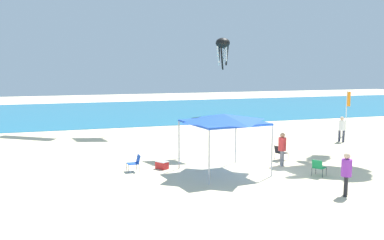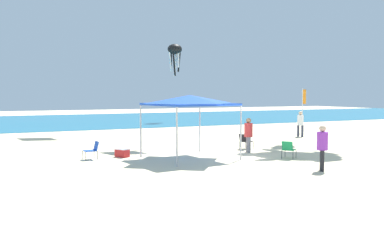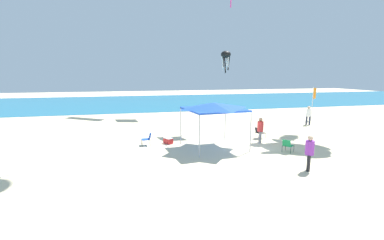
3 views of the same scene
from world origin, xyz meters
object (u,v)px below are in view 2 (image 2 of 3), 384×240
(person_beachcomber, at_px, (322,144))
(person_kite_handler, at_px, (248,132))
(canopy_tent, at_px, (190,101))
(folding_chair_left_of_tent, at_px, (93,149))
(kite_octopus_black, at_px, (175,51))
(folding_chair_facing_ocean, at_px, (245,140))
(person_far_stroller, at_px, (300,122))
(folding_chair_near_cooler, at_px, (288,148))
(banner_flag, at_px, (303,106))
(cooler_box, at_px, (122,153))

(person_beachcomber, relative_size, person_kite_handler, 1.01)
(canopy_tent, relative_size, person_kite_handler, 2.19)
(folding_chair_left_of_tent, bearing_deg, kite_octopus_black, 145.20)
(folding_chair_facing_ocean, height_order, person_far_stroller, person_far_stroller)
(folding_chair_near_cooler, relative_size, kite_octopus_black, 0.24)
(folding_chair_left_of_tent, height_order, person_beachcomber, person_beachcomber)
(folding_chair_facing_ocean, xyz_separation_m, banner_flag, (9.18, 6.17, 1.56))
(folding_chair_facing_ocean, bearing_deg, person_far_stroller, -79.50)
(folding_chair_left_of_tent, bearing_deg, person_far_stroller, 101.17)
(cooler_box, relative_size, banner_flag, 0.22)
(canopy_tent, distance_m, folding_chair_left_of_tent, 4.92)
(folding_chair_left_of_tent, xyz_separation_m, folding_chair_facing_ocean, (8.16, -0.02, 0.00))
(canopy_tent, xyz_separation_m, person_beachcomber, (3.21, -5.12, -1.62))
(person_far_stroller, bearing_deg, person_beachcomber, 121.20)
(person_far_stroller, bearing_deg, folding_chair_left_of_tent, 81.84)
(kite_octopus_black, bearing_deg, folding_chair_near_cooler, 139.50)
(canopy_tent, height_order, banner_flag, banner_flag)
(canopy_tent, relative_size, kite_octopus_black, 1.13)
(folding_chair_near_cooler, bearing_deg, cooler_box, 25.24)
(folding_chair_near_cooler, relative_size, person_beachcomber, 0.46)
(canopy_tent, distance_m, person_kite_handler, 3.88)
(folding_chair_left_of_tent, xyz_separation_m, person_beachcomber, (7.32, -6.73, 0.56))
(folding_chair_near_cooler, bearing_deg, folding_chair_facing_ocean, -36.16)
(person_kite_handler, bearing_deg, folding_chair_facing_ocean, 174.01)
(person_kite_handler, bearing_deg, person_beachcomber, 16.73)
(folding_chair_left_of_tent, relative_size, person_kite_handler, 0.47)
(kite_octopus_black, bearing_deg, banner_flag, 164.30)
(person_beachcomber, bearing_deg, banner_flag, 2.16)
(cooler_box, xyz_separation_m, person_far_stroller, (13.72, 3.71, 0.83))
(folding_chair_facing_ocean, bearing_deg, canopy_tent, 93.26)
(person_kite_handler, distance_m, kite_octopus_black, 25.04)
(folding_chair_left_of_tent, relative_size, folding_chair_facing_ocean, 1.00)
(folding_chair_facing_ocean, relative_size, banner_flag, 0.24)
(person_beachcomber, bearing_deg, folding_chair_left_of_tent, 87.44)
(canopy_tent, xyz_separation_m, person_far_stroller, (11.02, 5.41, -1.63))
(banner_flag, distance_m, person_far_stroller, 3.39)
(folding_chair_facing_ocean, bearing_deg, person_beachcomber, 154.65)
(banner_flag, bearing_deg, folding_chair_facing_ocean, -146.10)
(folding_chair_near_cooler, relative_size, person_kite_handler, 0.47)
(person_beachcomber, bearing_deg, folding_chair_near_cooler, 25.60)
(folding_chair_facing_ocean, height_order, folding_chair_near_cooler, same)
(folding_chair_left_of_tent, relative_size, banner_flag, 0.24)
(person_far_stroller, bearing_deg, cooler_box, 82.89)
(folding_chair_left_of_tent, relative_size, kite_octopus_black, 0.24)
(folding_chair_left_of_tent, xyz_separation_m, banner_flag, (17.34, 6.15, 1.56))
(banner_flag, bearing_deg, canopy_tent, -149.61)
(folding_chair_near_cooler, height_order, cooler_box, folding_chair_near_cooler)
(cooler_box, bearing_deg, folding_chair_facing_ocean, -0.86)
(canopy_tent, relative_size, folding_chair_facing_ocean, 4.67)
(canopy_tent, distance_m, cooler_box, 4.02)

